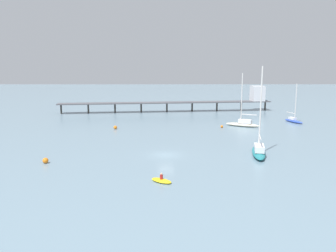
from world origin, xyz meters
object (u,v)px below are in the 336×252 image
Objects in this scene: sailboat_blue at (295,120)px; sailboat_teal at (261,150)px; mooring_buoy_outer at (223,127)px; mooring_buoy_near at (47,160)px; pier at (210,99)px; dinghy_yellow at (163,180)px; mooring_buoy_inner at (117,127)px; sailboat_cream at (245,123)px.

sailboat_teal is at bearing -118.48° from sailboat_blue.
mooring_buoy_near is (-29.83, -28.13, 0.12)m from mooring_buoy_outer.
sailboat_blue reaches higher than pier.
pier is at bearing 61.87° from mooring_buoy_near.
dinghy_yellow is 3.88× the size of mooring_buoy_inner.
sailboat_blue is 16.07× the size of mooring_buoy_outer.
mooring_buoy_outer is (12.97, 36.03, 0.09)m from dinghy_yellow.
mooring_buoy_outer is (-0.12, -27.88, -3.60)m from pier.
sailboat_blue is 14.71m from sailboat_cream.
sailboat_cream is 3.99× the size of dinghy_yellow.
sailboat_cream is (-13.67, -5.42, 0.10)m from sailboat_blue.
dinghy_yellow is at bearing -101.57° from pier.
pier is at bearing 50.90° from mooring_buoy_inner.
sailboat_blue is 12.11× the size of mooring_buoy_inner.
pier is 28.04m from sailboat_blue.
pier is 51.56m from sailboat_teal.
sailboat_cream reaches higher than mooring_buoy_outer.
pier reaches higher than dinghy_yellow.
mooring_buoy_near is at bearing -143.97° from sailboat_blue.
sailboat_teal is at bearing 8.16° from mooring_buoy_near.
dinghy_yellow is at bearing -72.49° from mooring_buoy_inner.
sailboat_blue is 43.58m from mooring_buoy_inner.
dinghy_yellow is 38.30m from mooring_buoy_outer.
pier reaches higher than mooring_buoy_inner.
sailboat_blue is at bearing 11.73° from mooring_buoy_inner.
pier is 4.62× the size of sailboat_teal.
sailboat_cream is 20.51× the size of mooring_buoy_outer.
sailboat_blue is at bearing 36.03° from mooring_buoy_near.
mooring_buoy_outer is at bearing 43.32° from mooring_buoy_near.
sailboat_cream is at bearing 40.59° from mooring_buoy_near.
pier is 38.14m from mooring_buoy_inner.
dinghy_yellow is 18.62m from mooring_buoy_near.
sailboat_blue is 20.19m from mooring_buoy_outer.
mooring_buoy_near reaches higher than mooring_buoy_outer.
sailboat_cream is 15.46× the size of mooring_buoy_inner.
dinghy_yellow is (-13.09, -63.92, -3.69)m from pier.
pier is at bearing 78.43° from dinghy_yellow.
sailboat_teal is at bearing -87.77° from pier.
mooring_buoy_inner is (-29.00, -3.44, -0.38)m from sailboat_cream.
mooring_buoy_near is at bearing 154.90° from dinghy_yellow.
sailboat_cream is at bearing -79.03° from pier.
sailboat_cream is 0.88× the size of sailboat_teal.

